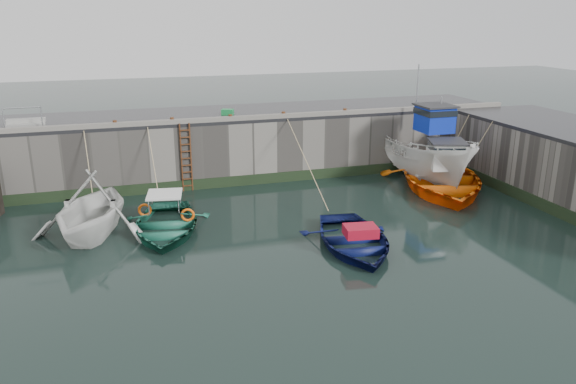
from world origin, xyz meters
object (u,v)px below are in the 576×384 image
object	(u,v)px
bollard_b	(172,120)
boat_near_blue	(166,231)
boat_far_white	(425,156)
fish_crate	(228,112)
bollard_d	(283,115)
ladder	(186,158)
boat_far_orange	(441,179)
boat_near_white	(94,235)
bollard_c	(230,117)
bollard_a	(115,124)
boat_near_navy	(353,246)
bollard_e	(345,111)

from	to	relation	value
bollard_b	boat_near_blue	bearing A→B (deg)	-100.78
boat_far_white	fish_crate	distance (m)	10.02
boat_near_blue	bollard_d	bearing A→B (deg)	49.41
ladder	boat_far_orange	distance (m)	11.99
boat_near_white	boat_far_white	size ratio (longest dim) A/B	0.69
boat_near_white	bollard_b	size ratio (longest dim) A/B	18.68
boat_near_white	bollard_d	size ratio (longest dim) A/B	18.68
bollard_c	bollard_d	distance (m)	2.60
boat_near_blue	bollard_a	distance (m)	6.39
boat_near_blue	boat_near_navy	distance (m)	7.18
boat_near_blue	bollard_e	distance (m)	11.35
boat_near_white	boat_far_orange	distance (m)	15.68
bollard_a	bollard_b	xyz separation A→B (m)	(2.50, 0.00, 0.00)
boat_near_blue	bollard_c	xyz separation A→B (m)	(3.70, 5.26, 3.30)
bollard_e	boat_near_navy	bearing A→B (deg)	-110.26
ladder	fish_crate	distance (m)	3.47
boat_near_navy	bollard_b	size ratio (longest dim) A/B	17.80
bollard_e	boat_near_blue	bearing A→B (deg)	-151.03
ladder	bollard_d	xyz separation A→B (m)	(4.80, 0.34, 1.71)
boat_far_white	bollard_c	world-z (taller)	boat_far_white
ladder	boat_near_blue	distance (m)	5.39
boat_far_white	bollard_c	xyz separation A→B (m)	(-9.30, 2.05, 2.08)
boat_far_orange	bollard_d	world-z (taller)	boat_far_orange
bollard_a	bollard_c	xyz separation A→B (m)	(5.20, 0.00, 0.00)
ladder	boat_far_orange	bearing A→B (deg)	-15.86
boat_far_white	bollard_b	size ratio (longest dim) A/B	27.10
bollard_e	bollard_a	bearing A→B (deg)	180.00
ladder	fish_crate	bearing A→B (deg)	38.29
ladder	bollard_d	distance (m)	5.11
boat_near_white	bollard_a	size ratio (longest dim) A/B	18.68
boat_near_white	bollard_a	xyz separation A→B (m)	(1.14, 4.82, 3.30)
bollard_b	bollard_d	distance (m)	5.30
bollard_a	bollard_d	distance (m)	7.80
boat_near_navy	boat_far_orange	size ratio (longest dim) A/B	0.57
boat_near_white	fish_crate	distance (m)	9.67
boat_near_navy	bollard_c	world-z (taller)	bollard_c
bollard_c	bollard_e	xyz separation A→B (m)	(5.80, 0.00, 0.00)
boat_far_white	boat_near_navy	bearing A→B (deg)	-134.82
bollard_a	bollard_c	bearing A→B (deg)	0.00
boat_near_navy	fish_crate	bearing A→B (deg)	111.23
bollard_b	bollard_c	distance (m)	2.70
ladder	boat_far_orange	world-z (taller)	boat_far_orange
boat_near_white	bollard_b	xyz separation A→B (m)	(3.64, 4.82, 3.30)
boat_far_white	fish_crate	size ratio (longest dim) A/B	13.18
boat_far_orange	bollard_a	size ratio (longest dim) A/B	31.46
ladder	boat_near_white	world-z (taller)	ladder
bollard_a	bollard_d	size ratio (longest dim) A/B	1.00
bollard_b	ladder	bearing A→B (deg)	-33.86
bollard_c	fish_crate	bearing A→B (deg)	83.64
ladder	boat_far_white	bearing A→B (deg)	-8.47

